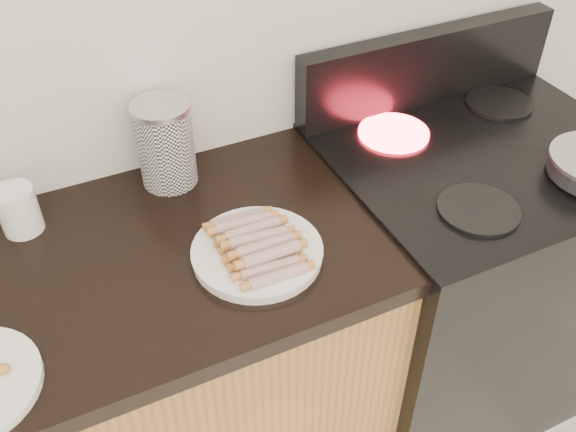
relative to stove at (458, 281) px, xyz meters
name	(u,v)px	position (x,y,z in m)	size (l,w,h in m)	color
wall_back	(116,5)	(-0.78, 0.32, 0.84)	(4.00, 0.04, 2.60)	silver
stove	(458,281)	(0.00, 0.00, 0.00)	(0.76, 0.65, 0.91)	black
stove_panel	(428,67)	(0.00, 0.28, 0.55)	(0.76, 0.06, 0.20)	black
burner_near_left	(478,210)	(-0.17, -0.17, 0.46)	(0.18, 0.18, 0.01)	black
burner_far_left	(394,133)	(-0.17, 0.17, 0.46)	(0.18, 0.18, 0.01)	#FF1E2D
burner_far_right	(499,103)	(0.17, 0.17, 0.46)	(0.18, 0.18, 0.01)	black
main_plate	(257,254)	(-0.66, -0.08, 0.45)	(0.27, 0.27, 0.02)	white
hotdog_pile	(257,243)	(-0.66, -0.08, 0.48)	(0.12, 0.22, 0.05)	#A03B40
canister	(166,144)	(-0.74, 0.24, 0.55)	(0.13, 0.13, 0.20)	white
mug	(18,210)	(-1.07, 0.21, 0.50)	(0.08, 0.08, 0.10)	silver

